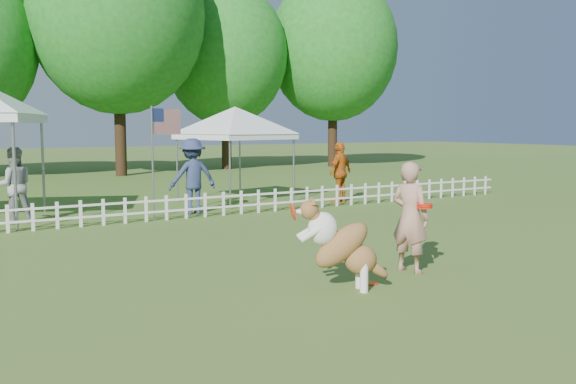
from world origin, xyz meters
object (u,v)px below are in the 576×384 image
object	(u,v)px
spectator_a	(14,185)
spectator_c	(340,172)
handler	(410,217)
flag_pole	(153,162)
frisbee_on_turf	(370,283)
canopy_tent_right	(235,155)
spectator_b	(193,176)
dog	(343,245)

from	to	relation	value
spectator_a	spectator_c	distance (m)	8.85
handler	flag_pole	world-z (taller)	flag_pole
frisbee_on_turf	spectator_c	world-z (taller)	spectator_c
handler	canopy_tent_right	distance (m)	9.81
flag_pole	spectator_b	world-z (taller)	flag_pole
spectator_b	dog	bearing A→B (deg)	82.99
frisbee_on_turf	canopy_tent_right	xyz separation A→B (m)	(2.91, 9.89, 1.36)
flag_pole	spectator_a	distance (m)	3.17
dog	spectator_a	world-z (taller)	spectator_a
spectator_a	spectator_c	world-z (taller)	spectator_c
handler	spectator_a	size ratio (longest dim) A/B	0.97
dog	flag_pole	xyz separation A→B (m)	(0.23, 8.03, 0.72)
dog	spectator_b	xyz separation A→B (m)	(1.36, 8.24, 0.33)
frisbee_on_turf	canopy_tent_right	size ratio (longest dim) A/B	0.08
flag_pole	spectator_a	size ratio (longest dim) A/B	1.55
handler	spectator_a	world-z (taller)	spectator_a
handler	frisbee_on_turf	world-z (taller)	handler
dog	spectator_b	bearing A→B (deg)	103.10
canopy_tent_right	spectator_b	xyz separation A→B (m)	(-2.11, -1.75, -0.41)
dog	canopy_tent_right	xyz separation A→B (m)	(3.47, 9.99, 0.73)
handler	spectator_c	size ratio (longest dim) A/B	0.96
spectator_a	spectator_b	world-z (taller)	spectator_b
handler	canopy_tent_right	xyz separation A→B (m)	(1.92, 9.61, 0.52)
dog	frisbee_on_turf	size ratio (longest dim) A/B	5.90
canopy_tent_right	spectator_c	world-z (taller)	canopy_tent_right
handler	flag_pole	bearing A→B (deg)	-5.30
dog	spectator_b	size ratio (longest dim) A/B	0.66
spectator_b	canopy_tent_right	bearing A→B (deg)	-138.04
dog	frisbee_on_turf	world-z (taller)	dog
flag_pole	spectator_c	distance (m)	5.83
dog	spectator_c	size ratio (longest dim) A/B	0.72
canopy_tent_right	flag_pole	xyz separation A→B (m)	(-3.24, -1.96, -0.01)
frisbee_on_turf	spectator_a	distance (m)	9.45
dog	spectator_b	world-z (taller)	spectator_b
frisbee_on_turf	flag_pole	xyz separation A→B (m)	(-0.33, 7.92, 1.35)
spectator_b	spectator_c	bearing A→B (deg)	-177.30
dog	canopy_tent_right	distance (m)	10.60
spectator_a	canopy_tent_right	bearing A→B (deg)	-167.69
dog	flag_pole	distance (m)	8.06
spectator_c	frisbee_on_turf	bearing A→B (deg)	34.93
handler	frisbee_on_turf	distance (m)	1.33
spectator_b	flag_pole	bearing A→B (deg)	13.18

